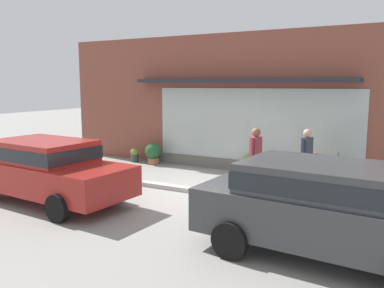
{
  "coord_description": "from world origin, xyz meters",
  "views": [
    {
      "loc": [
        5.1,
        -9.4,
        2.89
      ],
      "look_at": [
        -0.75,
        1.2,
        1.08
      ],
      "focal_mm": 37.81,
      "sensor_mm": 36.0,
      "label": 1
    }
  ],
  "objects_px": {
    "fire_hydrant": "(276,175)",
    "potted_plant_near_hydrant": "(337,169)",
    "pedestrian_with_handbag": "(307,155)",
    "parked_car_red": "(47,167)",
    "potted_plant_corner_tall": "(249,164)",
    "potted_plant_window_center": "(135,155)",
    "parked_car_dark_gray": "(325,204)",
    "pedestrian_passerby": "(256,154)",
    "potted_plant_by_entrance": "(153,152)"
  },
  "relations": [
    {
      "from": "fire_hydrant",
      "to": "potted_plant_near_hydrant",
      "type": "distance_m",
      "value": 1.83
    },
    {
      "from": "pedestrian_with_handbag",
      "to": "parked_car_red",
      "type": "distance_m",
      "value": 6.73
    },
    {
      "from": "fire_hydrant",
      "to": "parked_car_red",
      "type": "distance_m",
      "value": 5.98
    },
    {
      "from": "fire_hydrant",
      "to": "potted_plant_corner_tall",
      "type": "bearing_deg",
      "value": 131.92
    },
    {
      "from": "potted_plant_corner_tall",
      "to": "potted_plant_window_center",
      "type": "xyz_separation_m",
      "value": [
        -4.45,
        -0.18,
        -0.04
      ]
    },
    {
      "from": "potted_plant_near_hydrant",
      "to": "potted_plant_window_center",
      "type": "distance_m",
      "value": 7.25
    },
    {
      "from": "potted_plant_window_center",
      "to": "potted_plant_corner_tall",
      "type": "bearing_deg",
      "value": 2.26
    },
    {
      "from": "parked_car_dark_gray",
      "to": "parked_car_red",
      "type": "bearing_deg",
      "value": -176.53
    },
    {
      "from": "potted_plant_corner_tall",
      "to": "pedestrian_passerby",
      "type": "bearing_deg",
      "value": -65.03
    },
    {
      "from": "fire_hydrant",
      "to": "potted_plant_window_center",
      "type": "relative_size",
      "value": 1.61
    },
    {
      "from": "potted_plant_near_hydrant",
      "to": "potted_plant_by_entrance",
      "type": "bearing_deg",
      "value": 178.41
    },
    {
      "from": "pedestrian_passerby",
      "to": "potted_plant_corner_tall",
      "type": "distance_m",
      "value": 2.45
    },
    {
      "from": "potted_plant_corner_tall",
      "to": "potted_plant_by_entrance",
      "type": "height_order",
      "value": "potted_plant_by_entrance"
    },
    {
      "from": "parked_car_dark_gray",
      "to": "potted_plant_window_center",
      "type": "bearing_deg",
      "value": 150.22
    },
    {
      "from": "parked_car_red",
      "to": "potted_plant_corner_tall",
      "type": "bearing_deg",
      "value": 62.82
    },
    {
      "from": "parked_car_dark_gray",
      "to": "potted_plant_window_center",
      "type": "relative_size",
      "value": 8.65
    },
    {
      "from": "parked_car_dark_gray",
      "to": "potted_plant_near_hydrant",
      "type": "height_order",
      "value": "parked_car_dark_gray"
    },
    {
      "from": "parked_car_dark_gray",
      "to": "fire_hydrant",
      "type": "bearing_deg",
      "value": 121.41
    },
    {
      "from": "potted_plant_window_center",
      "to": "parked_car_dark_gray",
      "type": "bearing_deg",
      "value": -33.63
    },
    {
      "from": "potted_plant_by_entrance",
      "to": "pedestrian_with_handbag",
      "type": "bearing_deg",
      "value": -10.3
    },
    {
      "from": "parked_car_red",
      "to": "parked_car_dark_gray",
      "type": "distance_m",
      "value": 6.6
    },
    {
      "from": "fire_hydrant",
      "to": "potted_plant_by_entrance",
      "type": "height_order",
      "value": "fire_hydrant"
    },
    {
      "from": "fire_hydrant",
      "to": "potted_plant_near_hydrant",
      "type": "bearing_deg",
      "value": 39.47
    },
    {
      "from": "potted_plant_by_entrance",
      "to": "potted_plant_window_center",
      "type": "bearing_deg",
      "value": 178.35
    },
    {
      "from": "potted_plant_by_entrance",
      "to": "potted_plant_corner_tall",
      "type": "bearing_deg",
      "value": 3.19
    },
    {
      "from": "potted_plant_corner_tall",
      "to": "potted_plant_by_entrance",
      "type": "bearing_deg",
      "value": -176.81
    },
    {
      "from": "potted_plant_by_entrance",
      "to": "pedestrian_passerby",
      "type": "bearing_deg",
      "value": -22.73
    },
    {
      "from": "potted_plant_near_hydrant",
      "to": "pedestrian_with_handbag",
      "type": "bearing_deg",
      "value": -127.53
    },
    {
      "from": "potted_plant_corner_tall",
      "to": "potted_plant_by_entrance",
      "type": "xyz_separation_m",
      "value": [
        -3.6,
        -0.2,
        0.12
      ]
    },
    {
      "from": "parked_car_dark_gray",
      "to": "potted_plant_corner_tall",
      "type": "bearing_deg",
      "value": 126.03
    },
    {
      "from": "pedestrian_with_handbag",
      "to": "potted_plant_corner_tall",
      "type": "xyz_separation_m",
      "value": [
        -2.13,
        1.24,
        -0.67
      ]
    },
    {
      "from": "fire_hydrant",
      "to": "potted_plant_corner_tall",
      "type": "distance_m",
      "value": 2.07
    },
    {
      "from": "pedestrian_passerby",
      "to": "parked_car_red",
      "type": "relative_size",
      "value": 0.39
    },
    {
      "from": "pedestrian_passerby",
      "to": "parked_car_dark_gray",
      "type": "relative_size",
      "value": 0.39
    },
    {
      "from": "potted_plant_window_center",
      "to": "potted_plant_by_entrance",
      "type": "bearing_deg",
      "value": -1.65
    },
    {
      "from": "potted_plant_by_entrance",
      "to": "potted_plant_window_center",
      "type": "relative_size",
      "value": 1.51
    },
    {
      "from": "parked_car_red",
      "to": "potted_plant_near_hydrant",
      "type": "height_order",
      "value": "parked_car_red"
    },
    {
      "from": "potted_plant_near_hydrant",
      "to": "potted_plant_window_center",
      "type": "height_order",
      "value": "potted_plant_near_hydrant"
    },
    {
      "from": "fire_hydrant",
      "to": "potted_plant_near_hydrant",
      "type": "xyz_separation_m",
      "value": [
        1.41,
        1.16,
        0.09
      ]
    },
    {
      "from": "fire_hydrant",
      "to": "pedestrian_passerby",
      "type": "bearing_deg",
      "value": -124.12
    },
    {
      "from": "pedestrian_with_handbag",
      "to": "parked_car_red",
      "type": "bearing_deg",
      "value": 154.89
    },
    {
      "from": "potted_plant_corner_tall",
      "to": "pedestrian_with_handbag",
      "type": "bearing_deg",
      "value": -30.22
    },
    {
      "from": "potted_plant_window_center",
      "to": "fire_hydrant",
      "type": "bearing_deg",
      "value": -13.15
    },
    {
      "from": "parked_car_dark_gray",
      "to": "potted_plant_corner_tall",
      "type": "height_order",
      "value": "parked_car_dark_gray"
    },
    {
      "from": "pedestrian_passerby",
      "to": "potted_plant_near_hydrant",
      "type": "xyz_separation_m",
      "value": [
        1.8,
        1.74,
        -0.54
      ]
    },
    {
      "from": "pedestrian_passerby",
      "to": "potted_plant_corner_tall",
      "type": "bearing_deg",
      "value": -147.74
    },
    {
      "from": "fire_hydrant",
      "to": "potted_plant_corner_tall",
      "type": "relative_size",
      "value": 1.35
    },
    {
      "from": "pedestrian_passerby",
      "to": "potted_plant_near_hydrant",
      "type": "relative_size",
      "value": 1.7
    },
    {
      "from": "fire_hydrant",
      "to": "potted_plant_by_entrance",
      "type": "distance_m",
      "value": 5.15
    },
    {
      "from": "pedestrian_with_handbag",
      "to": "pedestrian_passerby",
      "type": "xyz_separation_m",
      "value": [
        -1.14,
        -0.88,
        0.06
      ]
    }
  ]
}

